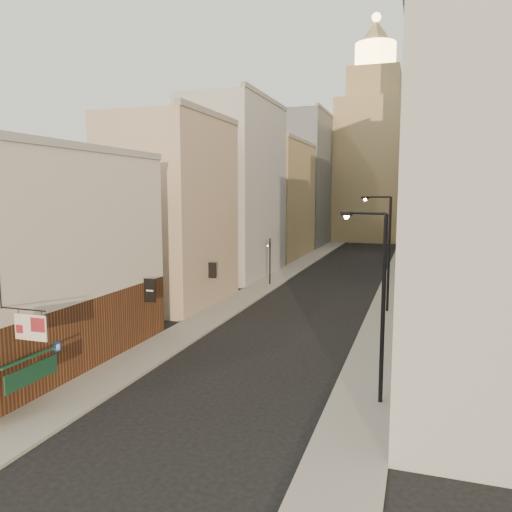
{
  "coord_description": "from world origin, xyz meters",
  "views": [
    {
      "loc": [
        8.74,
        -13.25,
        9.71
      ],
      "look_at": [
        -0.93,
        16.1,
        5.79
      ],
      "focal_mm": 35.0,
      "sensor_mm": 36.0,
      "label": 1
    }
  ],
  "objects": [
    {
      "name": "left_bldg_beige",
      "position": [
        -12.0,
        26.0,
        8.0
      ],
      "size": [
        8.0,
        12.0,
        16.0
      ],
      "primitive_type": "cube",
      "color": "tan",
      "rests_on": "ground"
    },
    {
      "name": "right_bldg_grey",
      "position": [
        12.0,
        12.0,
        8.0
      ],
      "size": [
        8.0,
        16.0,
        16.0
      ],
      "primitive_type": "cube",
      "color": "#A3A4A9",
      "rests_on": "ground"
    },
    {
      "name": "sidewalk_left",
      "position": [
        -6.5,
        55.0,
        0.07
      ],
      "size": [
        3.0,
        140.0,
        0.15
      ],
      "primitive_type": "cube",
      "color": "gray",
      "rests_on": "ground"
    },
    {
      "name": "clock_tower",
      "position": [
        -1.0,
        92.0,
        17.63
      ],
      "size": [
        14.0,
        14.0,
        44.9
      ],
      "color": "tan",
      "rests_on": "ground"
    },
    {
      "name": "streetlamp_mid",
      "position": [
        6.23,
        27.86,
        5.4
      ],
      "size": [
        2.33,
        1.14,
        9.45
      ],
      "rotation": [
        0.0,
        0.0,
        0.4
      ],
      "color": "black",
      "rests_on": "ground"
    },
    {
      "name": "left_bldg_wingrid",
      "position": [
        -12.0,
        80.0,
        12.0
      ],
      "size": [
        8.0,
        20.0,
        24.0
      ],
      "primitive_type": "cube",
      "color": "gray",
      "rests_on": "ground"
    },
    {
      "name": "sidewalk_right",
      "position": [
        6.5,
        55.0,
        0.07
      ],
      "size": [
        3.0,
        140.0,
        0.15
      ],
      "primitive_type": "cube",
      "color": "gray",
      "rests_on": "ground"
    },
    {
      "name": "left_bldg_tan",
      "position": [
        -12.0,
        60.0,
        8.5
      ],
      "size": [
        8.0,
        18.0,
        17.0
      ],
      "primitive_type": "cube",
      "color": "tan",
      "rests_on": "ground"
    },
    {
      "name": "right_bldg_beige",
      "position": [
        12.0,
        30.0,
        10.0
      ],
      "size": [
        8.0,
        16.0,
        20.0
      ],
      "primitive_type": "cube",
      "color": "tan",
      "rests_on": "ground"
    },
    {
      "name": "streetlamp_near",
      "position": [
        7.09,
        9.5,
        5.06
      ],
      "size": [
        2.22,
        0.98,
        8.86
      ],
      "rotation": [
        0.0,
        0.0,
        -0.36
      ],
      "color": "black",
      "rests_on": "ground"
    },
    {
      "name": "white_tower",
      "position": [
        10.0,
        78.0,
        18.61
      ],
      "size": [
        8.0,
        8.0,
        41.5
      ],
      "color": "silver",
      "rests_on": "ground"
    },
    {
      "name": "traffic_light_left",
      "position": [
        -6.11,
        36.5,
        3.68
      ],
      "size": [
        0.58,
        0.5,
        5.0
      ],
      "rotation": [
        0.0,
        0.0,
        3.23
      ],
      "color": "black",
      "rests_on": "ground"
    },
    {
      "name": "right_bldg_wingrid",
      "position": [
        12.0,
        50.0,
        13.0
      ],
      "size": [
        8.0,
        20.0,
        26.0
      ],
      "primitive_type": "cube",
      "color": "gray",
      "rests_on": "ground"
    },
    {
      "name": "left_bldg_grey",
      "position": [
        -12.0,
        42.0,
        10.0
      ],
      "size": [
        8.0,
        16.0,
        20.0
      ],
      "primitive_type": "cube",
      "color": "#A3A4A9",
      "rests_on": "ground"
    },
    {
      "name": "near_building_left",
      "position": [
        -10.99,
        9.0,
        6.02
      ],
      "size": [
        8.3,
        23.04,
        12.3
      ],
      "color": "brown",
      "rests_on": "ground"
    },
    {
      "name": "ground",
      "position": [
        0.0,
        0.0,
        0.0
      ],
      "size": [
        360.0,
        360.0,
        0.0
      ],
      "primitive_type": "plane",
      "color": "black",
      "rests_on": "ground"
    },
    {
      "name": "highrise",
      "position": [
        18.0,
        78.0,
        25.66
      ],
      "size": [
        21.0,
        23.0,
        51.2
      ],
      "color": "gray",
      "rests_on": "ground"
    }
  ]
}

